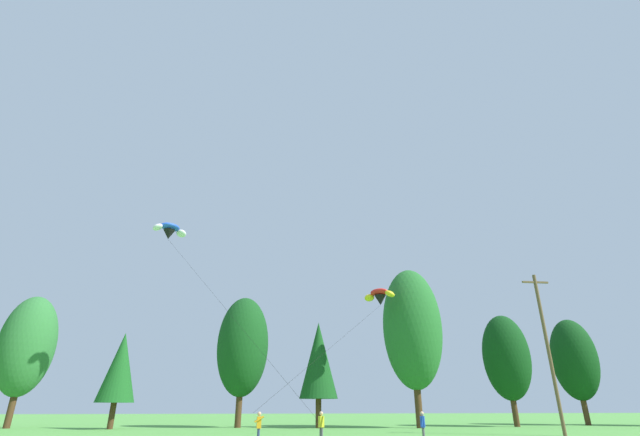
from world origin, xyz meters
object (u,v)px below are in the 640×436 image
(parafoil_kite_high_red_yellow, at_px, (380,296))
(parafoil_kite_mid_blue_white, at_px, (170,231))
(utility_pole, at_px, (548,346))
(kite_flyer_near, at_px, (259,425))
(kite_flyer_far, at_px, (423,425))
(kite_flyer_mid, at_px, (321,424))

(parafoil_kite_high_red_yellow, distance_m, parafoil_kite_mid_blue_white, 21.93)
(utility_pole, xyz_separation_m, kite_flyer_near, (-21.64, -5.43, -5.18))
(parafoil_kite_high_red_yellow, relative_size, parafoil_kite_mid_blue_white, 0.97)
(kite_flyer_far, distance_m, parafoil_kite_high_red_yellow, 18.96)
(parafoil_kite_high_red_yellow, bearing_deg, utility_pole, -43.33)
(kite_flyer_far, bearing_deg, parafoil_kite_mid_blue_white, 142.41)
(parafoil_kite_mid_blue_white, bearing_deg, kite_flyer_near, -56.31)
(kite_flyer_mid, bearing_deg, utility_pole, 14.22)
(kite_flyer_mid, bearing_deg, parafoil_kite_mid_blue_white, 133.95)
(kite_flyer_far, bearing_deg, kite_flyer_near, -179.98)
(kite_flyer_near, distance_m, parafoil_kite_high_red_yellow, 21.94)
(kite_flyer_mid, distance_m, kite_flyer_far, 5.89)
(utility_pole, height_order, kite_flyer_far, utility_pole)
(kite_flyer_far, xyz_separation_m, parafoil_kite_high_red_yellow, (1.76, 15.29, 11.08))
(kite_flyer_near, xyz_separation_m, parafoil_kite_high_red_yellow, (11.18, 15.30, 11.07))
(utility_pole, relative_size, kite_flyer_near, 6.99)
(utility_pole, height_order, kite_flyer_near, utility_pole)
(utility_pole, distance_m, kite_flyer_far, 14.34)
(utility_pole, distance_m, kite_flyer_near, 22.90)
(kite_flyer_far, relative_size, parafoil_kite_high_red_yellow, 0.10)
(kite_flyer_mid, height_order, parafoil_kite_mid_blue_white, parafoil_kite_mid_blue_white)
(kite_flyer_far, bearing_deg, utility_pole, 23.96)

